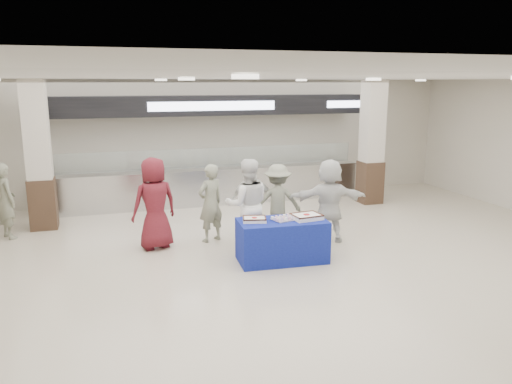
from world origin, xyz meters
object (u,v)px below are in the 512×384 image
object	(u,v)px
chef_tall	(247,205)
soldier_a	(210,203)
soldier_b	(278,201)
cupcake_tray	(285,218)
sheet_cake_left	(254,219)
sheet_cake_right	(307,216)
civilian_white	(329,201)
soldier_bg	(6,201)
display_table	(282,241)
chef_short	(252,201)
civilian_maroon	(155,203)

from	to	relation	value
chef_tall	soldier_a	bearing A→B (deg)	-42.31
soldier_b	cupcake_tray	bearing A→B (deg)	91.00
sheet_cake_left	chef_tall	xyz separation A→B (m)	(0.09, 0.73, 0.08)
sheet_cake_left	sheet_cake_right	world-z (taller)	sheet_cake_right
soldier_b	civilian_white	bearing A→B (deg)	163.40
sheet_cake_left	soldier_bg	size ratio (longest dim) A/B	0.30
soldier_bg	soldier_a	bearing A→B (deg)	-140.05
display_table	sheet_cake_left	xyz separation A→B (m)	(-0.49, 0.08, 0.42)
sheet_cake_right	soldier_a	xyz separation A→B (m)	(-1.40, 1.56, -0.02)
sheet_cake_left	chef_tall	world-z (taller)	chef_tall
sheet_cake_right	sheet_cake_left	bearing A→B (deg)	172.06
chef_short	civilian_maroon	bearing A→B (deg)	12.01
chef_short	soldier_a	bearing A→B (deg)	7.21
civilian_white	soldier_b	bearing A→B (deg)	-19.35
civilian_maroon	civilian_white	xyz separation A→B (m)	(3.34, -0.61, -0.05)
sheet_cake_left	civilian_white	xyz separation A→B (m)	(1.76, 0.71, 0.04)
soldier_b	soldier_bg	world-z (taller)	soldier_bg
cupcake_tray	chef_tall	size ratio (longest dim) A/B	0.28
chef_tall	display_table	bearing A→B (deg)	125.91
display_table	civilian_maroon	bearing A→B (deg)	149.92
sheet_cake_left	civilian_white	distance (m)	1.90
sheet_cake_right	civilian_maroon	bearing A→B (deg)	150.06
chef_short	soldier_b	world-z (taller)	chef_short
sheet_cake_left	soldier_a	distance (m)	1.50
display_table	cupcake_tray	distance (m)	0.41
civilian_maroon	chef_short	world-z (taller)	civilian_maroon
cupcake_tray	soldier_b	world-z (taller)	soldier_b
sheet_cake_right	chef_short	xyz separation A→B (m)	(-0.54, 1.52, -0.04)
chef_short	soldier_b	bearing A→B (deg)	174.43
civilian_maroon	soldier_b	world-z (taller)	civilian_maroon
display_table	soldier_a	world-z (taller)	soldier_a
sheet_cake_right	civilian_white	size ratio (longest dim) A/B	0.32
soldier_a	chef_short	distance (m)	0.86
display_table	soldier_b	xyz separation A→B (m)	(0.39, 1.33, 0.38)
cupcake_tray	civilian_white	distance (m)	1.44
soldier_bg	civilian_maroon	bearing A→B (deg)	-148.82
soldier_bg	display_table	bearing A→B (deg)	-151.00
soldier_b	civilian_white	distance (m)	1.04
display_table	chef_tall	size ratio (longest dim) A/B	0.89
cupcake_tray	civilian_maroon	world-z (taller)	civilian_maroon
soldier_b	civilian_maroon	bearing A→B (deg)	13.88
cupcake_tray	soldier_bg	world-z (taller)	soldier_bg
chef_tall	civilian_white	distance (m)	1.68
civilian_maroon	soldier_a	xyz separation A→B (m)	(1.10, 0.12, -0.10)
sheet_cake_right	cupcake_tray	distance (m)	0.39
sheet_cake_left	civilian_maroon	size ratio (longest dim) A/B	0.26
sheet_cake_right	soldier_bg	size ratio (longest dim) A/B	0.35
chef_tall	soldier_bg	distance (m)	4.96
civilian_maroon	soldier_a	bearing A→B (deg)	170.22
soldier_a	soldier_bg	xyz separation A→B (m)	(-3.91, 1.44, 0.00)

